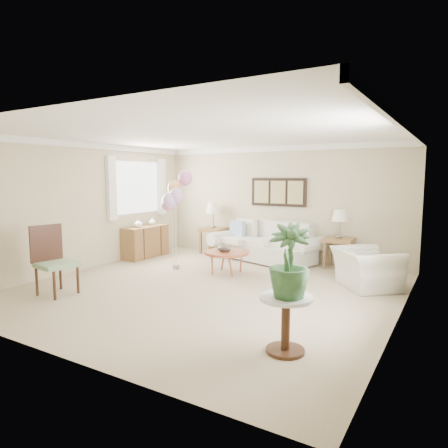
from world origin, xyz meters
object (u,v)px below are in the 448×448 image
coffee_table (227,253)px  accent_chair (53,258)px  balloon_cluster (175,194)px  armchair (366,269)px  sofa (267,245)px

coffee_table → accent_chair: bearing=-123.5°
balloon_cluster → coffee_table: bearing=10.7°
accent_chair → balloon_cluster: bearing=75.3°
coffee_table → accent_chair: 3.14m
coffee_table → armchair: (2.57, 0.35, -0.07)m
sofa → accent_chair: accent_chair is taller
sofa → accent_chair: size_ratio=2.39×
armchair → balloon_cluster: bearing=59.6°
sofa → coffee_table: (-0.16, -1.52, 0.05)m
armchair → accent_chair: bearing=85.6°
sofa → coffee_table: sofa is taller
balloon_cluster → accent_chair: bearing=-104.7°
balloon_cluster → armchair: bearing=8.7°
armchair → sofa: bearing=25.0°
armchair → accent_chair: accent_chair is taller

